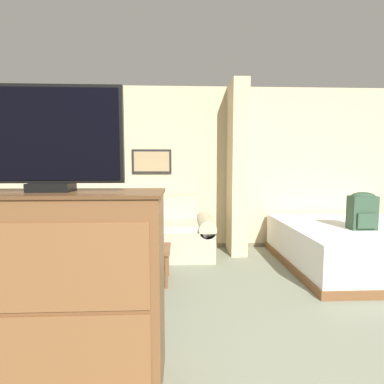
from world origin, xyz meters
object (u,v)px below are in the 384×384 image
at_px(backpack, 362,210).
at_px(bed, 355,245).
at_px(couch, 150,235).
at_px(coffee_table, 137,252).
at_px(table_lamp, 75,201).
at_px(tv, 49,139).
at_px(tv_dresser, 56,291).

bearing_deg(backpack, bed, 70.97).
distance_m(couch, coffee_table, 1.03).
relative_size(table_lamp, tv, 0.47).
relative_size(coffee_table, tv, 0.89).
xyz_separation_m(table_lamp, bed, (3.89, -0.57, -0.56)).
xyz_separation_m(bed, backpack, (-0.08, -0.25, 0.52)).
distance_m(couch, bed, 2.86).
bearing_deg(backpack, table_lamp, 167.94).
height_order(bed, backpack, backpack).
distance_m(couch, backpack, 2.88).
height_order(tv, bed, tv).
relative_size(coffee_table, tv_dresser, 0.58).
height_order(couch, tv, tv).
bearing_deg(couch, backpack, -17.27).
xyz_separation_m(table_lamp, backpack, (3.80, -0.81, -0.04)).
bearing_deg(tv_dresser, bed, 33.37).
xyz_separation_m(coffee_table, table_lamp, (-1.04, 1.00, 0.48)).
relative_size(tv, backpack, 1.82).
distance_m(tv, bed, 3.92).
distance_m(table_lamp, tv, 2.81).
bearing_deg(tv, bed, 33.36).
bearing_deg(coffee_table, tv_dresser, -99.22).
relative_size(tv_dresser, bed, 0.67).
relative_size(coffee_table, table_lamp, 1.88).
xyz_separation_m(tv, bed, (3.11, 2.05, -1.23)).
bearing_deg(tv_dresser, coffee_table, 80.78).
bearing_deg(tv, table_lamp, 106.53).
xyz_separation_m(tv_dresser, tv, (0.00, 0.00, 0.91)).
bearing_deg(tv_dresser, table_lamp, 106.52).
xyz_separation_m(table_lamp, tv, (0.78, -2.61, 0.67)).
distance_m(table_lamp, tv_dresser, 2.74).
height_order(table_lamp, backpack, backpack).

